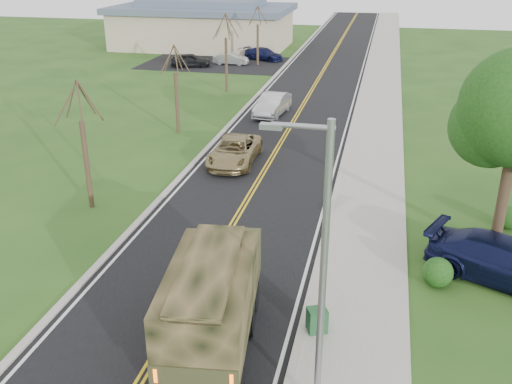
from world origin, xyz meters
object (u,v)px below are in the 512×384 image
(military_truck, at_px, (213,295))
(suv_champagne, at_px, (235,151))
(pickup_navy, at_px, (505,262))
(sedan_silver, at_px, (272,105))
(utility_box_near, at_px, (317,320))

(military_truck, relative_size, suv_champagne, 1.30)
(pickup_navy, bearing_deg, suv_champagne, 76.48)
(sedan_silver, distance_m, pickup_navy, 23.89)
(suv_champagne, height_order, sedan_silver, sedan_silver)
(sedan_silver, bearing_deg, pickup_navy, -52.02)
(military_truck, height_order, sedan_silver, military_truck)
(suv_champagne, distance_m, sedan_silver, 10.33)
(sedan_silver, distance_m, utility_box_near, 25.64)
(suv_champagne, xyz_separation_m, sedan_silver, (0.13, 10.33, 0.05))
(utility_box_near, bearing_deg, military_truck, 179.37)
(military_truck, height_order, suv_champagne, military_truck)
(utility_box_near, bearing_deg, sedan_silver, 79.69)
(utility_box_near, bearing_deg, pickup_navy, 11.39)
(pickup_navy, xyz_separation_m, utility_box_near, (-6.29, -4.59, -0.32))
(suv_champagne, bearing_deg, utility_box_near, -66.74)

